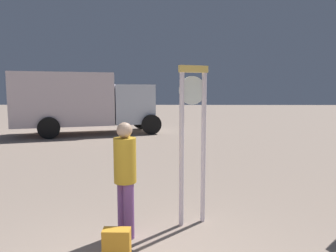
{
  "coord_description": "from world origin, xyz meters",
  "views": [
    {
      "loc": [
        0.4,
        -2.17,
        2.02
      ],
      "look_at": [
        0.27,
        4.91,
        1.2
      ],
      "focal_mm": 33.47,
      "sensor_mm": 36.0,
      "label": 1
    }
  ],
  "objects_px": {
    "standing_clock": "(193,129)",
    "box_truck_near": "(82,101)",
    "backpack": "(117,245)",
    "person_near_clock": "(125,174)"
  },
  "relations": [
    {
      "from": "backpack",
      "to": "standing_clock",
      "type": "bearing_deg",
      "value": 48.57
    },
    {
      "from": "person_near_clock",
      "to": "backpack",
      "type": "height_order",
      "value": "person_near_clock"
    },
    {
      "from": "backpack",
      "to": "box_truck_near",
      "type": "distance_m",
      "value": 11.36
    },
    {
      "from": "standing_clock",
      "to": "box_truck_near",
      "type": "height_order",
      "value": "box_truck_near"
    },
    {
      "from": "backpack",
      "to": "box_truck_near",
      "type": "height_order",
      "value": "box_truck_near"
    },
    {
      "from": "person_near_clock",
      "to": "backpack",
      "type": "xyz_separation_m",
      "value": [
        -0.01,
        -0.62,
        -0.7
      ]
    },
    {
      "from": "standing_clock",
      "to": "box_truck_near",
      "type": "relative_size",
      "value": 0.35
    },
    {
      "from": "box_truck_near",
      "to": "backpack",
      "type": "bearing_deg",
      "value": -71.8
    },
    {
      "from": "person_near_clock",
      "to": "box_truck_near",
      "type": "relative_size",
      "value": 0.24
    },
    {
      "from": "backpack",
      "to": "person_near_clock",
      "type": "bearing_deg",
      "value": 88.75
    }
  ]
}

